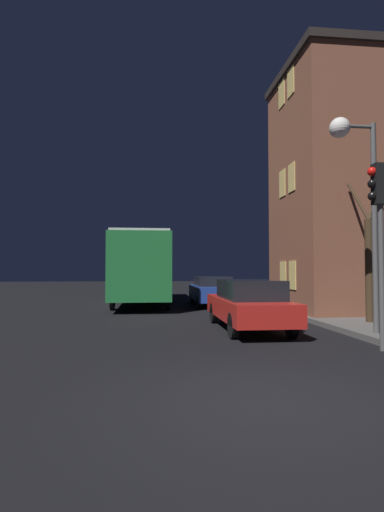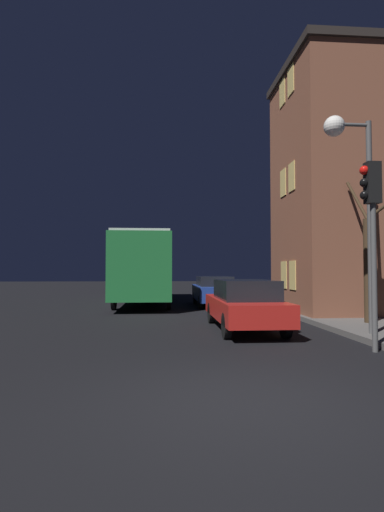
{
  "view_description": "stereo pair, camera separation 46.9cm",
  "coord_description": "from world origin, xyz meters",
  "px_view_note": "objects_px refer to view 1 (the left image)",
  "views": [
    {
      "loc": [
        -1.56,
        -5.25,
        1.73
      ],
      "look_at": [
        0.16,
        10.71,
        2.32
      ],
      "focal_mm": 28.0,
      "sensor_mm": 36.0,
      "label": 1
    },
    {
      "loc": [
        -1.09,
        -5.29,
        1.73
      ],
      "look_at": [
        0.16,
        10.71,
        2.32
      ],
      "focal_mm": 28.0,
      "sensor_mm": 36.0,
      "label": 2
    }
  ],
  "objects_px": {
    "streetlamp": "(355,169)",
    "traffic_light": "(379,216)",
    "car_mid_lane": "(211,290)",
    "bus": "(142,265)",
    "car_near_lane": "(248,303)",
    "bare_tree": "(369,260)"
  },
  "relations": [
    {
      "from": "bus",
      "to": "car_near_lane",
      "type": "xyz_separation_m",
      "value": [
        3.29,
        -10.12,
        -1.29
      ]
    },
    {
      "from": "bare_tree",
      "to": "car_near_lane",
      "type": "xyz_separation_m",
      "value": [
        -3.89,
        -0.2,
        -1.3
      ]
    },
    {
      "from": "streetlamp",
      "to": "bus",
      "type": "height_order",
      "value": "streetlamp"
    },
    {
      "from": "streetlamp",
      "to": "car_mid_lane",
      "type": "bearing_deg",
      "value": 102.11
    },
    {
      "from": "streetlamp",
      "to": "bus",
      "type": "distance_m",
      "value": 13.47
    },
    {
      "from": "traffic_light",
      "to": "car_near_lane",
      "type": "xyz_separation_m",
      "value": [
        -2.09,
        3.33,
        -2.16
      ]
    },
    {
      "from": "streetlamp",
      "to": "bare_tree",
      "type": "xyz_separation_m",
      "value": [
        1.59,
        2.12,
        -2.26
      ]
    },
    {
      "from": "car_near_lane",
      "to": "car_mid_lane",
      "type": "distance_m",
      "value": 8.02
    },
    {
      "from": "streetlamp",
      "to": "traffic_light",
      "type": "bearing_deg",
      "value": -98.68
    },
    {
      "from": "streetlamp",
      "to": "traffic_light",
      "type": "distance_m",
      "value": 1.99
    },
    {
      "from": "streetlamp",
      "to": "bare_tree",
      "type": "relative_size",
      "value": 1.21
    },
    {
      "from": "bus",
      "to": "car_near_lane",
      "type": "distance_m",
      "value": 10.72
    },
    {
      "from": "bus",
      "to": "car_near_lane",
      "type": "bearing_deg",
      "value": -71.99
    },
    {
      "from": "streetlamp",
      "to": "bare_tree",
      "type": "distance_m",
      "value": 3.48
    },
    {
      "from": "traffic_light",
      "to": "car_near_lane",
      "type": "height_order",
      "value": "traffic_light"
    },
    {
      "from": "traffic_light",
      "to": "bus",
      "type": "height_order",
      "value": "traffic_light"
    },
    {
      "from": "bare_tree",
      "to": "car_mid_lane",
      "type": "relative_size",
      "value": 0.98
    },
    {
      "from": "car_mid_lane",
      "to": "traffic_light",
      "type": "bearing_deg",
      "value": -80.39
    },
    {
      "from": "traffic_light",
      "to": "bare_tree",
      "type": "distance_m",
      "value": 4.05
    },
    {
      "from": "traffic_light",
      "to": "car_near_lane",
      "type": "distance_m",
      "value": 4.48
    },
    {
      "from": "bus",
      "to": "streetlamp",
      "type": "bearing_deg",
      "value": -65.1
    },
    {
      "from": "bus",
      "to": "car_mid_lane",
      "type": "relative_size",
      "value": 2.54
    }
  ]
}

